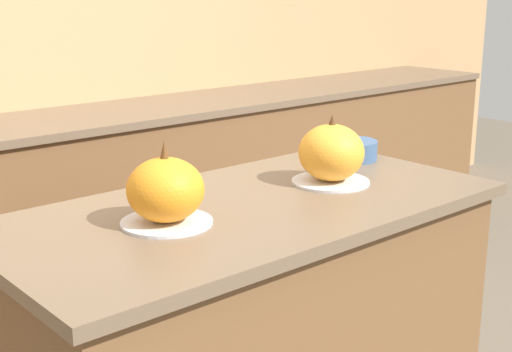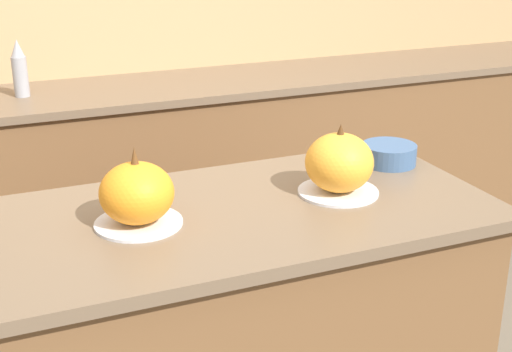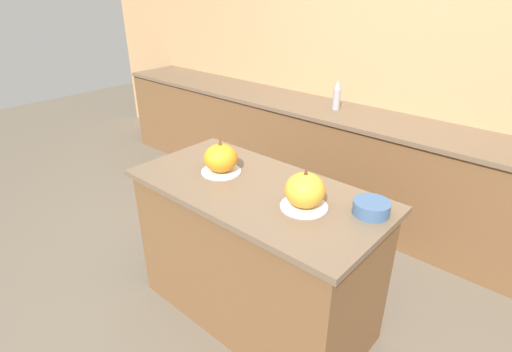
# 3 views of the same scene
# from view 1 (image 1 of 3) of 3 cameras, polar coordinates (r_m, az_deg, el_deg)

# --- Properties ---
(kitchen_island) EXTENTS (1.43, 0.71, 0.89)m
(kitchen_island) POSITION_cam_1_polar(r_m,az_deg,el_deg) (2.13, -0.36, -13.62)
(kitchen_island) COLOR brown
(kitchen_island) RESTS_ON ground_plane
(back_counter) EXTENTS (6.00, 0.60, 0.90)m
(back_counter) POSITION_cam_1_polar(r_m,az_deg,el_deg) (3.29, -17.35, -3.60)
(back_counter) COLOR brown
(back_counter) RESTS_ON ground_plane
(pumpkin_cake_left) EXTENTS (0.23, 0.23, 0.21)m
(pumpkin_cake_left) POSITION_cam_1_polar(r_m,az_deg,el_deg) (1.78, -7.25, -1.26)
(pumpkin_cake_left) COLOR silver
(pumpkin_cake_left) RESTS_ON kitchen_island
(pumpkin_cake_right) EXTENTS (0.24, 0.24, 0.21)m
(pumpkin_cake_right) POSITION_cam_1_polar(r_m,az_deg,el_deg) (2.14, 5.99, 1.75)
(pumpkin_cake_right) COLOR silver
(pumpkin_cake_right) RESTS_ON kitchen_island
(mixing_bowl) EXTENTS (0.18, 0.18, 0.07)m
(mixing_bowl) POSITION_cam_1_polar(r_m,az_deg,el_deg) (2.46, 7.64, 2.09)
(mixing_bowl) COLOR #3D5B84
(mixing_bowl) RESTS_ON kitchen_island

